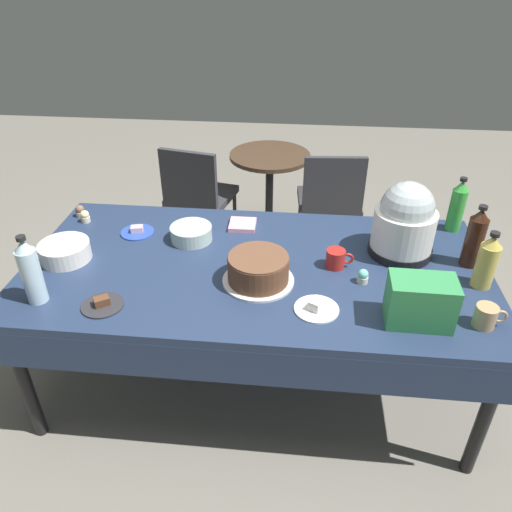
{
  "coord_description": "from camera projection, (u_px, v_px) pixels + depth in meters",
  "views": [
    {
      "loc": [
        0.2,
        -1.95,
        2.06
      ],
      "look_at": [
        0.0,
        0.0,
        0.8
      ],
      "focal_mm": 34.62,
      "sensor_mm": 36.0,
      "label": 1
    }
  ],
  "objects": [
    {
      "name": "coffee_mug_red",
      "position": [
        336.0,
        259.0,
        2.31
      ],
      "size": [
        0.13,
        0.09,
        0.09
      ],
      "color": "#B2231E",
      "rests_on": "potluck_table"
    },
    {
      "name": "dessert_plate_cobalt",
      "position": [
        137.0,
        231.0,
        2.6
      ],
      "size": [
        0.17,
        0.17,
        0.04
      ],
      "color": "#2D4CB2",
      "rests_on": "potluck_table"
    },
    {
      "name": "maroon_chair_right",
      "position": [
        330.0,
        198.0,
        3.54
      ],
      "size": [
        0.47,
        0.47,
        0.85
      ],
      "color": "#333338",
      "rests_on": "ground"
    },
    {
      "name": "paper_napkin_stack",
      "position": [
        243.0,
        225.0,
        2.66
      ],
      "size": [
        0.14,
        0.14,
        0.02
      ],
      "primitive_type": "cube",
      "rotation": [
        0.0,
        0.0,
        0.02
      ],
      "color": "pink",
      "rests_on": "potluck_table"
    },
    {
      "name": "potluck_table",
      "position": [
        256.0,
        275.0,
        2.38
      ],
      "size": [
        2.2,
        1.1,
        0.75
      ],
      "color": "navy",
      "rests_on": "ground"
    },
    {
      "name": "ceramic_snack_bowl",
      "position": [
        65.0,
        251.0,
        2.37
      ],
      "size": [
        0.24,
        0.24,
        0.09
      ],
      "primitive_type": "cylinder",
      "color": "silver",
      "rests_on": "potluck_table"
    },
    {
      "name": "slow_cooker",
      "position": [
        405.0,
        222.0,
        2.35
      ],
      "size": [
        0.31,
        0.31,
        0.38
      ],
      "color": "black",
      "rests_on": "potluck_table"
    },
    {
      "name": "cupcake_vanilla",
      "position": [
        85.0,
        217.0,
        2.69
      ],
      "size": [
        0.05,
        0.05,
        0.07
      ],
      "color": "beige",
      "rests_on": "potluck_table"
    },
    {
      "name": "cupcake_berry",
      "position": [
        363.0,
        276.0,
        2.21
      ],
      "size": [
        0.05,
        0.05,
        0.07
      ],
      "color": "beige",
      "rests_on": "potluck_table"
    },
    {
      "name": "dessert_plate_white",
      "position": [
        317.0,
        308.0,
        2.06
      ],
      "size": [
        0.19,
        0.19,
        0.05
      ],
      "color": "white",
      "rests_on": "potluck_table"
    },
    {
      "name": "cupcake_cocoa",
      "position": [
        80.0,
        211.0,
        2.75
      ],
      "size": [
        0.05,
        0.05,
        0.07
      ],
      "color": "beige",
      "rests_on": "potluck_table"
    },
    {
      "name": "glass_salad_bowl",
      "position": [
        191.0,
        233.0,
        2.53
      ],
      "size": [
        0.21,
        0.21,
        0.08
      ],
      "primitive_type": "cylinder",
      "color": "#B2C6BC",
      "rests_on": "potluck_table"
    },
    {
      "name": "coffee_mug_tan",
      "position": [
        486.0,
        316.0,
        1.96
      ],
      "size": [
        0.13,
        0.09,
        0.09
      ],
      "color": "tan",
      "rests_on": "potluck_table"
    },
    {
      "name": "soda_bottle_ginger_ale",
      "position": [
        487.0,
        262.0,
        2.15
      ],
      "size": [
        0.09,
        0.09,
        0.27
      ],
      "color": "gold",
      "rests_on": "potluck_table"
    },
    {
      "name": "round_cafe_table",
      "position": [
        269.0,
        182.0,
        3.77
      ],
      "size": [
        0.6,
        0.6,
        0.72
      ],
      "color": "#473323",
      "rests_on": "ground"
    },
    {
      "name": "soda_bottle_lime_soda",
      "position": [
        457.0,
        206.0,
        2.57
      ],
      "size": [
        0.08,
        0.08,
        0.3
      ],
      "color": "green",
      "rests_on": "potluck_table"
    },
    {
      "name": "soda_bottle_cola",
      "position": [
        475.0,
        238.0,
        2.28
      ],
      "size": [
        0.09,
        0.09,
        0.31
      ],
      "color": "#33190F",
      "rests_on": "potluck_table"
    },
    {
      "name": "ground",
      "position": [
        256.0,
        376.0,
        2.76
      ],
      "size": [
        9.0,
        9.0,
        0.0
      ],
      "primitive_type": "plane",
      "color": "slate"
    },
    {
      "name": "soda_carton",
      "position": [
        420.0,
        301.0,
        1.95
      ],
      "size": [
        0.26,
        0.16,
        0.2
      ],
      "primitive_type": "cube",
      "rotation": [
        0.0,
        0.0,
        -0.02
      ],
      "color": "#338C4C",
      "rests_on": "potluck_table"
    },
    {
      "name": "soda_bottle_water",
      "position": [
        31.0,
        272.0,
        2.04
      ],
      "size": [
        0.08,
        0.08,
        0.32
      ],
      "color": "silver",
      "rests_on": "potluck_table"
    },
    {
      "name": "dessert_plate_charcoal",
      "position": [
        102.0,
        304.0,
        2.08
      ],
      "size": [
        0.18,
        0.18,
        0.04
      ],
      "color": "#2D2D33",
      "rests_on": "potluck_table"
    },
    {
      "name": "maroon_chair_left",
      "position": [
        197.0,
        192.0,
        3.63
      ],
      "size": [
        0.52,
        0.52,
        0.85
      ],
      "color": "#333338",
      "rests_on": "ground"
    },
    {
      "name": "frosted_layer_cake",
      "position": [
        258.0,
        270.0,
        2.2
      ],
      "size": [
        0.32,
        0.32,
        0.13
      ],
      "color": "silver",
      "rests_on": "potluck_table"
    }
  ]
}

